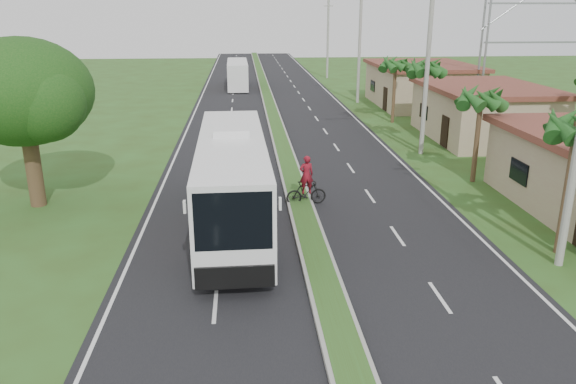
{
  "coord_description": "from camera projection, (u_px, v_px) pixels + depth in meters",
  "views": [
    {
      "loc": [
        -2.51,
        -15.23,
        8.64
      ],
      "look_at": [
        -0.83,
        5.53,
        1.8
      ],
      "focal_mm": 35.0,
      "sensor_mm": 36.0,
      "label": 1
    }
  ],
  "objects": [
    {
      "name": "palm_verge_d",
      "position": [
        396.0,
        64.0,
        43.12
      ],
      "size": [
        2.4,
        2.4,
        5.25
      ],
      "color": "#473321",
      "rests_on": "ground"
    },
    {
      "name": "ground",
      "position": [
        329.0,
        302.0,
        17.31
      ],
      "size": [
        180.0,
        180.0,
        0.0
      ],
      "primitive_type": "plane",
      "color": "#334A1B",
      "rests_on": "ground"
    },
    {
      "name": "road_asphalt",
      "position": [
        283.0,
        148.0,
        36.25
      ],
      "size": [
        14.0,
        160.0,
        0.02
      ],
      "primitive_type": "cube",
      "color": "black",
      "rests_on": "ground"
    },
    {
      "name": "utility_pole_d",
      "position": [
        328.0,
        35.0,
        71.19
      ],
      "size": [
        1.6,
        0.28,
        10.5
      ],
      "color": "gray",
      "rests_on": "ground"
    },
    {
      "name": "coach_bus_main",
      "position": [
        232.0,
        175.0,
        22.66
      ],
      "size": [
        2.85,
        12.53,
        4.03
      ],
      "rotation": [
        0.0,
        0.0,
        0.02
      ],
      "color": "white",
      "rests_on": "ground"
    },
    {
      "name": "shop_mid",
      "position": [
        483.0,
        112.0,
        38.64
      ],
      "size": [
        7.6,
        10.6,
        3.67
      ],
      "color": "tan",
      "rests_on": "ground"
    },
    {
      "name": "palm_verge_b",
      "position": [
        481.0,
        98.0,
        28.03
      ],
      "size": [
        2.4,
        2.4,
        5.05
      ],
      "color": "#473321",
      "rests_on": "ground"
    },
    {
      "name": "median_strip",
      "position": [
        283.0,
        147.0,
        36.22
      ],
      "size": [
        1.2,
        160.0,
        0.18
      ],
      "color": "gray",
      "rests_on": "ground"
    },
    {
      "name": "shade_tree",
      "position": [
        21.0,
        96.0,
        24.3
      ],
      "size": [
        6.3,
        6.0,
        7.54
      ],
      "color": "#473321",
      "rests_on": "ground"
    },
    {
      "name": "billboard_lattice",
      "position": [
        545.0,
        32.0,
        45.27
      ],
      "size": [
        10.18,
        1.18,
        12.07
      ],
      "color": "gray",
      "rests_on": "ground"
    },
    {
      "name": "utility_pole_b",
      "position": [
        428.0,
        51.0,
        33.05
      ],
      "size": [
        3.2,
        0.28,
        12.0
      ],
      "color": "gray",
      "rests_on": "ground"
    },
    {
      "name": "shop_far",
      "position": [
        421.0,
        84.0,
        51.87
      ],
      "size": [
        8.6,
        11.6,
        3.82
      ],
      "color": "tan",
      "rests_on": "ground"
    },
    {
      "name": "lane_edge_right",
      "position": [
        385.0,
        147.0,
        36.76
      ],
      "size": [
        0.12,
        160.0,
        0.01
      ],
      "primitive_type": "cube",
      "color": "silver",
      "rests_on": "ground"
    },
    {
      "name": "motorcyclist",
      "position": [
        306.0,
        187.0,
        25.66
      ],
      "size": [
        1.92,
        0.76,
        2.33
      ],
      "rotation": [
        0.0,
        0.0,
        0.12
      ],
      "color": "black",
      "rests_on": "ground"
    },
    {
      "name": "palm_verge_c",
      "position": [
        427.0,
        68.0,
        34.38
      ],
      "size": [
        2.4,
        2.4,
        5.85
      ],
      "color": "#473321",
      "rests_on": "ground"
    },
    {
      "name": "lane_edge_left",
      "position": [
        178.0,
        151.0,
        35.74
      ],
      "size": [
        0.12,
        160.0,
        0.01
      ],
      "primitive_type": "cube",
      "color": "silver",
      "rests_on": "ground"
    },
    {
      "name": "coach_bus_far",
      "position": [
        238.0,
        73.0,
        63.52
      ],
      "size": [
        2.34,
        10.17,
        2.96
      ],
      "rotation": [
        0.0,
        0.0,
        0.01
      ],
      "color": "white",
      "rests_on": "ground"
    },
    {
      "name": "utility_pole_c",
      "position": [
        360.0,
        42.0,
        52.18
      ],
      "size": [
        1.6,
        0.28,
        11.0
      ],
      "color": "gray",
      "rests_on": "ground"
    }
  ]
}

